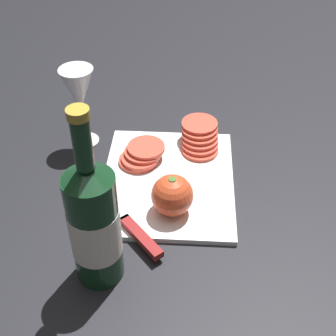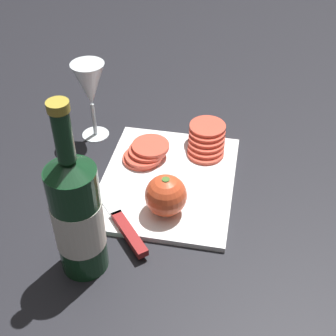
{
  "view_description": "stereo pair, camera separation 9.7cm",
  "coord_description": "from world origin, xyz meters",
  "px_view_note": "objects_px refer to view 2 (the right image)",
  "views": [
    {
      "loc": [
        0.79,
        0.04,
        0.66
      ],
      "look_at": [
        0.05,
        -0.01,
        0.04
      ],
      "focal_mm": 50.0,
      "sensor_mm": 36.0,
      "label": 1
    },
    {
      "loc": [
        0.78,
        0.13,
        0.66
      ],
      "look_at": [
        0.05,
        -0.01,
        0.04
      ],
      "focal_mm": 50.0,
      "sensor_mm": 36.0,
      "label": 2
    }
  ],
  "objects_px": {
    "wine_bottle": "(78,216)",
    "tomato_slice_stack_near": "(207,140)",
    "knife": "(123,225)",
    "wine_glass": "(90,87)",
    "whole_tomato": "(166,195)",
    "tomato_slice_stack_far": "(146,153)"
  },
  "relations": [
    {
      "from": "wine_glass",
      "to": "tomato_slice_stack_near",
      "type": "height_order",
      "value": "wine_glass"
    },
    {
      "from": "knife",
      "to": "tomato_slice_stack_near",
      "type": "xyz_separation_m",
      "value": [
        -0.27,
        0.12,
        0.02
      ]
    },
    {
      "from": "knife",
      "to": "wine_glass",
      "type": "bearing_deg",
      "value": -13.58
    },
    {
      "from": "wine_glass",
      "to": "tomato_slice_stack_far",
      "type": "height_order",
      "value": "wine_glass"
    },
    {
      "from": "tomato_slice_stack_near",
      "to": "tomato_slice_stack_far",
      "type": "bearing_deg",
      "value": -63.87
    },
    {
      "from": "knife",
      "to": "tomato_slice_stack_near",
      "type": "relative_size",
      "value": 1.77
    },
    {
      "from": "wine_bottle",
      "to": "whole_tomato",
      "type": "distance_m",
      "value": 0.2
    },
    {
      "from": "wine_bottle",
      "to": "whole_tomato",
      "type": "xyz_separation_m",
      "value": [
        -0.14,
        0.12,
        -0.07
      ]
    },
    {
      "from": "wine_glass",
      "to": "knife",
      "type": "xyz_separation_m",
      "value": [
        0.29,
        0.15,
        -0.11
      ]
    },
    {
      "from": "wine_glass",
      "to": "knife",
      "type": "height_order",
      "value": "wine_glass"
    },
    {
      "from": "knife",
      "to": "wine_bottle",
      "type": "bearing_deg",
      "value": 110.94
    },
    {
      "from": "whole_tomato",
      "to": "knife",
      "type": "height_order",
      "value": "whole_tomato"
    },
    {
      "from": "wine_bottle",
      "to": "tomato_slice_stack_near",
      "type": "xyz_separation_m",
      "value": [
        -0.36,
        0.17,
        -0.08
      ]
    },
    {
      "from": "whole_tomato",
      "to": "tomato_slice_stack_far",
      "type": "distance_m",
      "value": 0.17
    },
    {
      "from": "knife",
      "to": "tomato_slice_stack_far",
      "type": "bearing_deg",
      "value": -39.3
    },
    {
      "from": "whole_tomato",
      "to": "knife",
      "type": "xyz_separation_m",
      "value": [
        0.06,
        -0.07,
        -0.03
      ]
    },
    {
      "from": "tomato_slice_stack_near",
      "to": "wine_glass",
      "type": "bearing_deg",
      "value": -93.64
    },
    {
      "from": "whole_tomato",
      "to": "knife",
      "type": "relative_size",
      "value": 0.36
    },
    {
      "from": "knife",
      "to": "whole_tomato",
      "type": "bearing_deg",
      "value": -91.01
    },
    {
      "from": "whole_tomato",
      "to": "wine_glass",
      "type": "bearing_deg",
      "value": -136.71
    },
    {
      "from": "wine_bottle",
      "to": "tomato_slice_stack_near",
      "type": "distance_m",
      "value": 0.4
    },
    {
      "from": "whole_tomato",
      "to": "tomato_slice_stack_near",
      "type": "relative_size",
      "value": 0.64
    }
  ]
}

